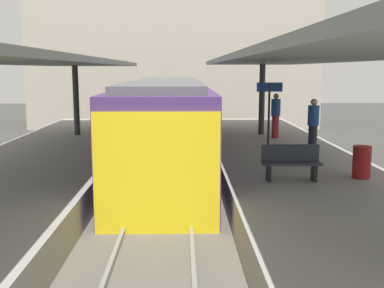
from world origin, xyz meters
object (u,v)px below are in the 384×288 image
object	(u,v)px
passenger_near_bench	(313,124)
passenger_mid_platform	(276,115)
platform_bench	(291,161)
commuter_train	(167,127)
platform_sign	(269,99)
litter_bin	(362,162)

from	to	relation	value
passenger_near_bench	passenger_mid_platform	world-z (taller)	passenger_mid_platform
platform_bench	passenger_mid_platform	distance (m)	7.19
commuter_train	passenger_mid_platform	size ratio (longest dim) A/B	7.18
platform_bench	commuter_train	bearing A→B (deg)	123.53
platform_sign	litter_bin	bearing A→B (deg)	-75.22
commuter_train	litter_bin	world-z (taller)	commuter_train
platform_sign	passenger_mid_platform	size ratio (longest dim) A/B	1.27
passenger_near_bench	passenger_mid_platform	bearing A→B (deg)	100.74
commuter_train	platform_bench	distance (m)	5.72
commuter_train	passenger_near_bench	xyz separation A→B (m)	(4.78, -0.81, 0.17)
platform_bench	platform_sign	xyz separation A→B (m)	(0.44, 5.38, 1.16)
litter_bin	passenger_near_bench	distance (m)	3.78
platform_bench	passenger_mid_platform	xyz separation A→B (m)	(1.02, 7.10, 0.44)
platform_bench	platform_sign	size ratio (longest dim) A/B	0.63
platform_bench	passenger_near_bench	world-z (taller)	passenger_near_bench
platform_bench	passenger_near_bench	size ratio (longest dim) A/B	0.81
passenger_near_bench	commuter_train	bearing A→B (deg)	170.40
platform_bench	litter_bin	size ratio (longest dim) A/B	1.75
platform_bench	litter_bin	bearing A→B (deg)	6.61
commuter_train	platform_sign	world-z (taller)	commuter_train
platform_sign	litter_bin	xyz separation A→B (m)	(1.37, -5.17, -1.22)
commuter_train	platform_bench	world-z (taller)	commuter_train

